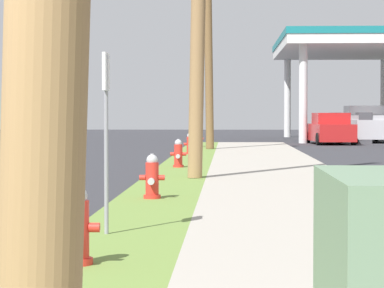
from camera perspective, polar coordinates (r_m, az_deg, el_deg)
The scene contains 10 objects.
fire_hydrant_nearest at distance 8.15m, azimuth -7.60°, elevation -5.65°, with size 0.42×0.37×0.74m.
fire_hydrant_second at distance 14.34m, azimuth -2.66°, elevation -2.33°, with size 0.42×0.38×0.74m.
fire_hydrant_third at distance 22.68m, azimuth -0.91°, elevation -0.73°, with size 0.42×0.37×0.74m.
fire_hydrant_fourth at distance 30.08m, azimuth -0.15°, elevation -0.05°, with size 0.42×0.37×0.74m.
fire_hydrant_fifth at distance 36.86m, azimuth 0.43°, elevation 0.33°, with size 0.42×0.38×0.74m.
utility_pole_background at distance 34.76m, azimuth 1.10°, elevation 6.53°, with size 0.70×1.32×8.13m.
street_sign_post at distance 10.11m, azimuth -5.71°, elevation 2.60°, with size 0.05×0.36×2.12m.
car_red_by_near_pump at distance 43.96m, azimuth 9.12°, elevation 0.93°, with size 2.21×4.61×1.57m.
truck_silver_at_forecourt at distance 47.60m, azimuth 11.46°, elevation 1.23°, with size 2.28×5.46×1.97m.
truck_tan_on_apron at distance 57.91m, azimuth 11.30°, elevation 1.37°, with size 2.48×5.53×1.97m.
Camera 1 is at (1.89, -2.71, 1.53)m, focal length 80.63 mm.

